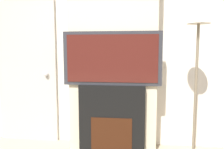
# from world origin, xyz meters

# --- Properties ---
(wall_back) EXTENTS (6.00, 0.06, 2.70)m
(wall_back) POSITION_xyz_m (0.00, 2.03, 1.35)
(wall_back) COLOR silver
(wall_back) RESTS_ON ground_plane
(chimney_breast) EXTENTS (1.10, 0.29, 2.70)m
(chimney_breast) POSITION_xyz_m (0.00, 1.85, 1.35)
(chimney_breast) COLOR beige
(chimney_breast) RESTS_ON ground_plane
(fireplace) EXTENTS (0.81, 0.15, 0.86)m
(fireplace) POSITION_xyz_m (0.00, 1.71, 0.43)
(fireplace) COLOR black
(fireplace) RESTS_ON ground_plane
(television) EXTENTS (1.20, 0.07, 0.65)m
(television) POSITION_xyz_m (0.00, 1.71, 1.19)
(television) COLOR #2D2D33
(television) RESTS_ON fireplace
(floor_lamp) EXTENTS (0.25, 0.25, 1.67)m
(floor_lamp) POSITION_xyz_m (0.95, 1.52, 1.22)
(floor_lamp) COLOR #726651
(floor_lamp) RESTS_ON ground_plane
(entry_door) EXTENTS (0.84, 0.09, 2.00)m
(entry_door) POSITION_xyz_m (-1.23, 1.97, 1.00)
(entry_door) COLOR #BCB7AD
(entry_door) RESTS_ON ground_plane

